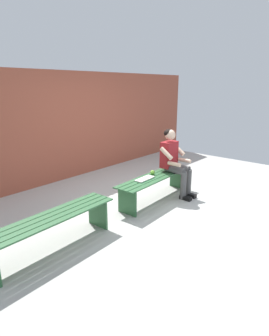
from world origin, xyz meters
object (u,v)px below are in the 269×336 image
(person_seated, at_px, (174,160))
(book_open, at_px, (145,179))
(apple, at_px, (152,172))
(bench_near, at_px, (156,181))
(bench_far, at_px, (52,224))

(person_seated, xyz_separation_m, book_open, (0.74, -0.12, -0.23))
(apple, bearing_deg, person_seated, 154.87)
(bench_near, relative_size, person_seated, 1.50)
(person_seated, distance_m, apple, 0.50)
(bench_near, xyz_separation_m, person_seated, (-0.44, 0.10, 0.34))
(bench_far, bearing_deg, bench_near, -180.00)
(person_seated, relative_size, book_open, 3.04)
(bench_far, xyz_separation_m, book_open, (-1.92, -0.02, 0.12))
(bench_near, relative_size, book_open, 4.55)
(apple, bearing_deg, bench_far, 2.43)
(bench_far, relative_size, book_open, 4.46)
(bench_far, xyz_separation_m, person_seated, (-2.66, 0.10, 0.34))
(bench_near, distance_m, apple, 0.18)
(bench_near, xyz_separation_m, apple, (-0.02, -0.10, 0.15))
(bench_near, distance_m, bench_far, 2.22)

